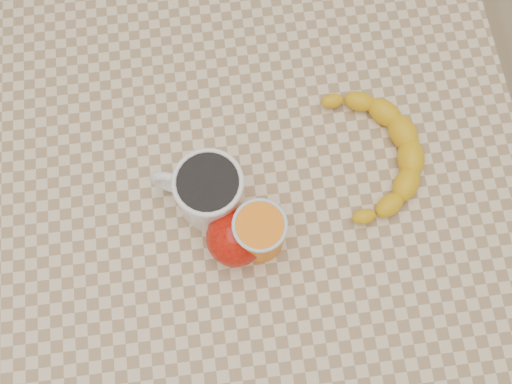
{
  "coord_description": "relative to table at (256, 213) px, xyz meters",
  "views": [
    {
      "loc": [
        -0.03,
        -0.24,
        1.52
      ],
      "look_at": [
        0.0,
        0.0,
        0.77
      ],
      "focal_mm": 40.0,
      "sensor_mm": 36.0,
      "label": 1
    }
  ],
  "objects": [
    {
      "name": "ground",
      "position": [
        0.0,
        0.0,
        -0.66
      ],
      "size": [
        3.0,
        3.0,
        0.0
      ],
      "primitive_type": "plane",
      "color": "tan",
      "rests_on": "ground"
    },
    {
      "name": "apple",
      "position": [
        -0.04,
        -0.06,
        0.12
      ],
      "size": [
        0.1,
        0.1,
        0.07
      ],
      "color": "#910804",
      "rests_on": "table"
    },
    {
      "name": "table",
      "position": [
        0.0,
        0.0,
        0.0
      ],
      "size": [
        0.8,
        0.8,
        0.75
      ],
      "color": "beige",
      "rests_on": "ground"
    },
    {
      "name": "banana",
      "position": [
        0.17,
        0.03,
        0.11
      ],
      "size": [
        0.21,
        0.27,
        0.04
      ],
      "primitive_type": null,
      "rotation": [
        0.0,
        0.0,
        -0.1
      ],
      "color": "gold",
      "rests_on": "table"
    },
    {
      "name": "orange_juice_glass",
      "position": [
        -0.0,
        -0.06,
        0.13
      ],
      "size": [
        0.07,
        0.07,
        0.08
      ],
      "color": "orange",
      "rests_on": "table"
    },
    {
      "name": "coffee_mug",
      "position": [
        -0.07,
        0.0,
        0.13
      ],
      "size": [
        0.14,
        0.12,
        0.08
      ],
      "color": "white",
      "rests_on": "table"
    }
  ]
}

